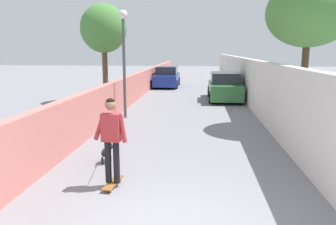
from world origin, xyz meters
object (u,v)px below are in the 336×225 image
(lamp_post, at_px, (124,45))
(car_far, at_px, (167,77))
(dog, at_px, (107,152))
(tree_right_mid, at_px, (309,14))
(tree_left_near, at_px, (104,29))
(person_skateboarder, at_px, (111,134))
(skateboard, at_px, (113,183))
(car_near, at_px, (225,87))

(lamp_post, relative_size, car_far, 1.02)
(dog, bearing_deg, tree_right_mid, -53.67)
(lamp_post, height_order, dog, lamp_post)
(tree_left_near, relative_size, person_skateboarder, 2.95)
(dog, bearing_deg, tree_left_near, 15.91)
(skateboard, height_order, person_skateboarder, person_skateboarder)
(skateboard, bearing_deg, car_far, 2.14)
(tree_right_mid, relative_size, person_skateboarder, 2.94)
(car_far, bearing_deg, lamp_post, 177.10)
(lamp_post, bearing_deg, skateboard, -169.45)
(tree_right_mid, distance_m, person_skateboarder, 8.45)
(person_skateboarder, bearing_deg, dog, 20.06)
(dog, bearing_deg, skateboard, -159.94)
(car_near, relative_size, car_far, 0.98)
(car_far, bearing_deg, tree_right_mid, -154.82)
(dog, relative_size, car_near, 0.42)
(lamp_post, bearing_deg, car_near, -39.75)
(tree_right_mid, bearing_deg, person_skateboarder, 136.94)
(tree_left_near, height_order, car_near, tree_left_near)
(dog, bearing_deg, car_near, -18.62)
(tree_right_mid, xyz_separation_m, car_near, (6.57, 2.26, -3.27))
(tree_right_mid, bearing_deg, skateboard, 136.94)
(tree_right_mid, bearing_deg, tree_left_near, 57.88)
(tree_right_mid, xyz_separation_m, car_far, (13.04, 6.13, -3.27))
(person_skateboarder, bearing_deg, car_near, -14.34)
(lamp_post, height_order, person_skateboarder, lamp_post)
(tree_right_mid, bearing_deg, car_near, 18.97)
(dog, distance_m, car_far, 17.42)
(tree_left_near, relative_size, tree_right_mid, 1.00)
(tree_left_near, bearing_deg, dog, -164.09)
(person_skateboarder, distance_m, car_far, 18.86)
(skateboard, height_order, car_far, car_far)
(car_near, bearing_deg, tree_left_near, 99.37)
(tree_right_mid, relative_size, lamp_post, 1.19)
(lamp_post, relative_size, car_near, 1.04)
(car_far, bearing_deg, dog, -179.40)
(lamp_post, bearing_deg, tree_left_near, 25.30)
(tree_left_near, distance_m, tree_right_mid, 10.35)
(tree_left_near, distance_m, lamp_post, 4.84)
(car_near, height_order, car_far, same)
(lamp_post, distance_m, car_near, 7.34)
(tree_left_near, height_order, car_far, tree_left_near)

